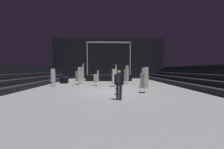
% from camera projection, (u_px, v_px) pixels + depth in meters
% --- Properties ---
extents(ground_plane, '(22.00, 30.00, 0.10)m').
position_uv_depth(ground_plane, '(109.00, 91.00, 10.69)').
color(ground_plane, slate).
extents(arena_end_wall, '(22.00, 0.30, 8.00)m').
position_uv_depth(arena_end_wall, '(109.00, 58.00, 25.51)').
color(arena_end_wall, black).
rests_on(arena_end_wall, ground_plane).
extents(bleacher_bank_left, '(3.75, 24.00, 2.25)m').
position_uv_depth(bleacher_bank_left, '(7.00, 77.00, 11.38)').
color(bleacher_bank_left, black).
rests_on(bleacher_bank_left, ground_plane).
extents(bleacher_bank_right, '(3.75, 24.00, 2.25)m').
position_uv_depth(bleacher_bank_right, '(207.00, 77.00, 11.89)').
color(bleacher_bank_right, black).
rests_on(bleacher_bank_right, ground_plane).
extents(stage_riser, '(7.08, 2.54, 6.03)m').
position_uv_depth(stage_riser, '(109.00, 77.00, 20.68)').
color(stage_riser, black).
rests_on(stage_riser, ground_plane).
extents(man_with_tie, '(0.56, 0.36, 1.79)m').
position_uv_depth(man_with_tie, '(119.00, 83.00, 7.44)').
color(man_with_tie, black).
rests_on(man_with_tie, ground_plane).
extents(chair_stack_front_left, '(0.57, 0.57, 1.88)m').
position_uv_depth(chair_stack_front_left, '(53.00, 77.00, 13.73)').
color(chair_stack_front_left, '#B2B5BA').
rests_on(chair_stack_front_left, ground_plane).
extents(chair_stack_front_right, '(0.60, 0.60, 1.96)m').
position_uv_depth(chair_stack_front_right, '(144.00, 80.00, 9.73)').
color(chair_stack_front_right, '#B2B5BA').
rests_on(chair_stack_front_right, ground_plane).
extents(chair_stack_mid_left, '(0.60, 0.60, 1.96)m').
position_uv_depth(chair_stack_mid_left, '(144.00, 78.00, 12.42)').
color(chair_stack_mid_left, '#B2B5BA').
rests_on(chair_stack_mid_left, ground_plane).
extents(chair_stack_mid_right, '(0.61, 0.61, 2.05)m').
position_uv_depth(chair_stack_mid_right, '(78.00, 76.00, 15.08)').
color(chair_stack_mid_right, '#B2B5BA').
rests_on(chair_stack_mid_right, ground_plane).
extents(chair_stack_mid_centre, '(0.52, 0.52, 1.71)m').
position_uv_depth(chair_stack_mid_centre, '(96.00, 78.00, 13.88)').
color(chair_stack_mid_centre, '#B2B5BA').
rests_on(chair_stack_mid_centre, ground_plane).
extents(chair_stack_rear_left, '(0.62, 0.62, 2.31)m').
position_uv_depth(chair_stack_rear_left, '(126.00, 75.00, 15.83)').
color(chair_stack_rear_left, '#B2B5BA').
rests_on(chair_stack_rear_left, ground_plane).
extents(chair_stack_rear_right, '(0.51, 0.51, 2.31)m').
position_uv_depth(chair_stack_rear_right, '(114.00, 76.00, 13.44)').
color(chair_stack_rear_right, '#B2B5BA').
rests_on(chair_stack_rear_right, ground_plane).
extents(chair_stack_rear_centre, '(0.62, 0.62, 2.56)m').
position_uv_depth(chair_stack_rear_centre, '(82.00, 73.00, 16.64)').
color(chair_stack_rear_centre, '#B2B5BA').
rests_on(chair_stack_rear_centre, ground_plane).
extents(equipment_road_case, '(1.03, 0.83, 0.74)m').
position_uv_depth(equipment_road_case, '(64.00, 80.00, 16.52)').
color(equipment_road_case, black).
rests_on(equipment_road_case, ground_plane).
extents(loose_chair_near_man, '(0.55, 0.55, 0.95)m').
position_uv_depth(loose_chair_near_man, '(120.00, 87.00, 9.10)').
color(loose_chair_near_man, '#B2B5BA').
rests_on(loose_chair_near_man, ground_plane).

